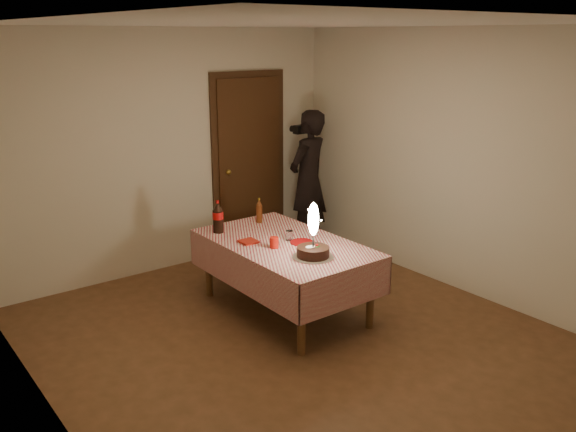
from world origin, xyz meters
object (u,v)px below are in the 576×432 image
at_px(photographer, 308,180).
at_px(amber_bottle_right, 259,211).
at_px(birthday_cake, 313,244).
at_px(red_cup, 274,243).
at_px(red_plate, 302,242).
at_px(dining_table, 285,252).
at_px(clear_cup, 289,235).
at_px(cola_bottle, 218,217).

bearing_deg(photographer, amber_bottle_right, -150.59).
distance_m(birthday_cake, amber_bottle_right, 1.13).
height_order(birthday_cake, red_cup, birthday_cake).
bearing_deg(photographer, red_plate, -130.90).
xyz_separation_m(dining_table, clear_cup, (0.07, 0.02, 0.14)).
distance_m(cola_bottle, amber_bottle_right, 0.50).
height_order(red_plate, amber_bottle_right, amber_bottle_right).
bearing_deg(photographer, clear_cup, -134.63).
xyz_separation_m(birthday_cake, red_cup, (-0.13, 0.39, -0.07)).
bearing_deg(photographer, red_cup, -137.67).
relative_size(dining_table, photographer, 1.02).
xyz_separation_m(amber_bottle_right, photographer, (1.18, 0.66, 0.04)).
xyz_separation_m(dining_table, cola_bottle, (-0.33, 0.62, 0.25)).
height_order(dining_table, red_cup, red_cup).
relative_size(amber_bottle_right, photographer, 0.15).
bearing_deg(red_cup, dining_table, 22.21).
bearing_deg(red_plate, birthday_cake, -114.34).
bearing_deg(red_plate, cola_bottle, 121.71).
height_order(red_cup, amber_bottle_right, amber_bottle_right).
bearing_deg(amber_bottle_right, birthday_cake, -100.70).
bearing_deg(photographer, cola_bottle, -157.62).
bearing_deg(red_cup, birthday_cake, -71.93).
height_order(birthday_cake, photographer, photographer).
bearing_deg(cola_bottle, red_cup, -76.72).
distance_m(birthday_cake, photographer, 2.25).
distance_m(clear_cup, amber_bottle_right, 0.64).
xyz_separation_m(red_cup, cola_bottle, (-0.16, 0.69, 0.10)).
xyz_separation_m(clear_cup, amber_bottle_right, (0.10, 0.63, 0.07)).
relative_size(dining_table, amber_bottle_right, 6.75).
distance_m(dining_table, red_cup, 0.23).
relative_size(red_plate, cola_bottle, 0.69).
bearing_deg(dining_table, red_cup, -157.79).
xyz_separation_m(birthday_cake, cola_bottle, (-0.29, 1.08, 0.04)).
relative_size(birthday_cake, amber_bottle_right, 1.90).
bearing_deg(clear_cup, photographer, 45.37).
xyz_separation_m(birthday_cake, clear_cup, (0.11, 0.48, -0.07)).
xyz_separation_m(red_plate, clear_cup, (-0.05, 0.13, 0.04)).
bearing_deg(red_plate, amber_bottle_right, 86.22).
xyz_separation_m(red_cup, clear_cup, (0.24, 0.09, -0.01)).
bearing_deg(amber_bottle_right, photographer, 29.41).
relative_size(dining_table, birthday_cake, 3.55).
bearing_deg(clear_cup, birthday_cake, -103.37).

